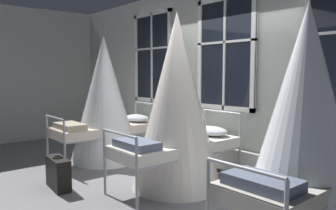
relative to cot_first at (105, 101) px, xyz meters
name	(u,v)px	position (x,y,z in m)	size (l,w,h in m)	color
ground	(166,188)	(1.92, -0.12, -1.11)	(18.04, 18.04, 0.00)	slate
back_wall_with_windows	(229,76)	(1.92, 1.21, 0.46)	(9.52, 0.10, 3.14)	#B2B7AD
window_bank	(224,101)	(1.92, 1.09, 0.07)	(4.99, 0.10, 2.76)	black
cot_first	(105,101)	(0.00, 0.00, 0.00)	(1.28, 1.92, 2.30)	#9EA3A8
cot_second	(177,104)	(1.95, 0.05, 0.08)	(1.28, 1.93, 2.47)	#9EA3A8
cot_third	(305,126)	(3.88, 0.00, 0.01)	(1.28, 1.93, 2.31)	#9EA3A8
suitcase_dark	(58,173)	(0.95, -1.29, -0.89)	(0.58, 0.26, 0.47)	black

